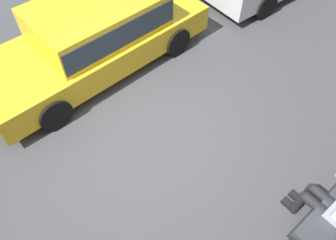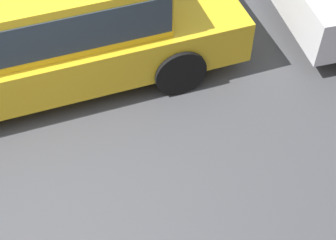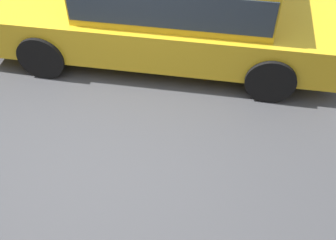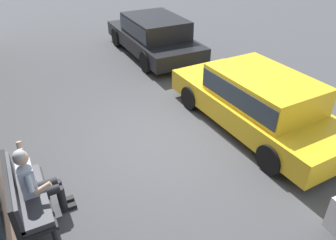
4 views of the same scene
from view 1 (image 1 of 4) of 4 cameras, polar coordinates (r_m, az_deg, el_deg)
name	(u,v)px [view 1 (image 1 of 4)]	position (r m, az deg, el deg)	size (l,w,h in m)	color
ground_plane	(152,138)	(5.61, -2.84, -3.14)	(60.00, 60.00, 0.00)	#424244
person_on_phone	(335,202)	(4.76, 27.08, -12.60)	(0.73, 0.74, 1.34)	black
parked_car_mid	(96,33)	(6.53, -12.47, 14.65)	(4.61, 1.93, 1.36)	gold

